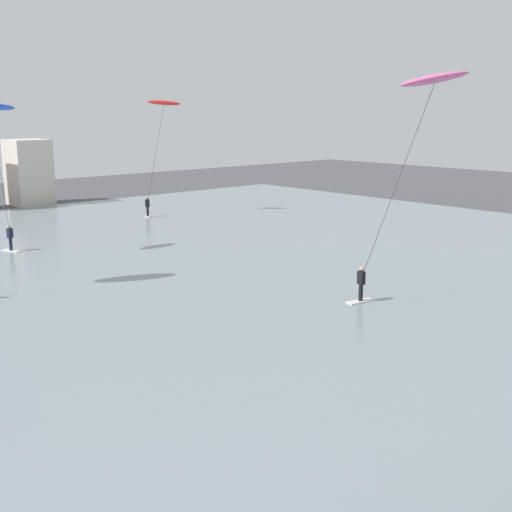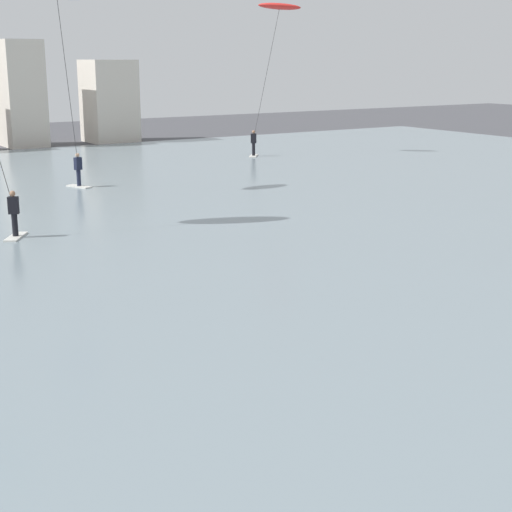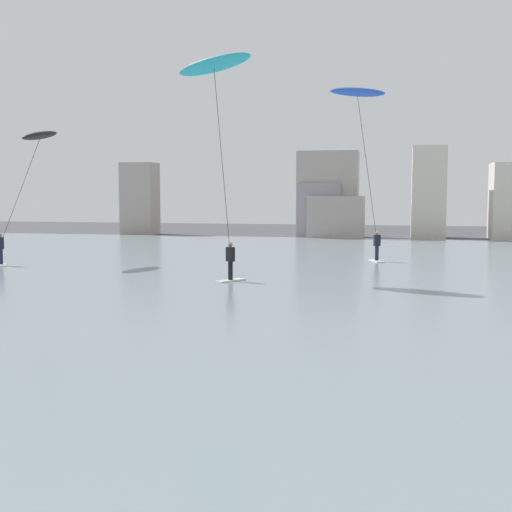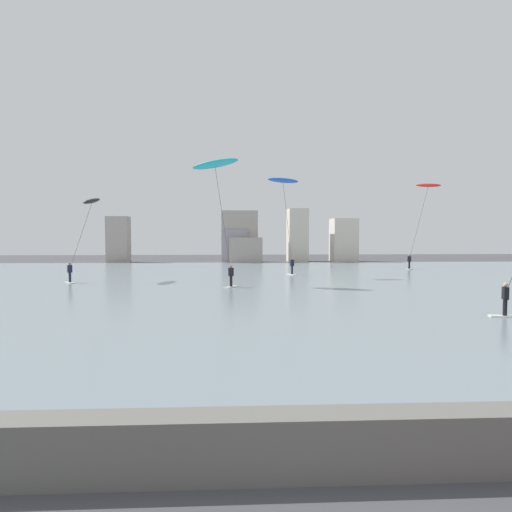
# 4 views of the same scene
# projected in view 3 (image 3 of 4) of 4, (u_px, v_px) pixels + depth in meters

# --- Properties ---
(water_bay) EXTENTS (84.00, 52.00, 0.10)m
(water_bay) POSITION_uv_depth(u_px,v_px,m) (267.00, 280.00, 29.53)
(water_bay) COLOR gray
(water_bay) RESTS_ON ground
(far_shore_buildings) EXTENTS (34.51, 5.07, 7.45)m
(far_shore_buildings) POSITION_uv_depth(u_px,v_px,m) (360.00, 201.00, 56.20)
(far_shore_buildings) COLOR #A89E93
(far_shore_buildings) RESTS_ON ground
(kitesurfer_blue) EXTENTS (2.93, 2.72, 9.16)m
(kitesurfer_blue) POSITION_uv_depth(u_px,v_px,m) (360.00, 112.00, 34.79)
(kitesurfer_blue) COLOR silver
(kitesurfer_blue) RESTS_ON water_bay
(kitesurfer_black) EXTENTS (2.34, 4.43, 7.21)m
(kitesurfer_black) POSITION_uv_depth(u_px,v_px,m) (36.00, 147.00, 35.81)
(kitesurfer_black) COLOR silver
(kitesurfer_black) RESTS_ON water_bay
(kitesurfer_cyan) EXTENTS (4.03, 4.02, 9.91)m
(kitesurfer_cyan) POSITION_uv_depth(u_px,v_px,m) (215.00, 78.00, 29.94)
(kitesurfer_cyan) COLOR silver
(kitesurfer_cyan) RESTS_ON water_bay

